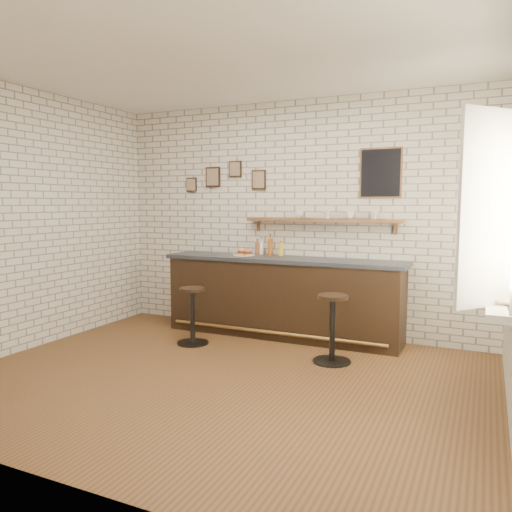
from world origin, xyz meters
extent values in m
plane|color=brown|center=(0.00, 0.00, 0.00)|extent=(5.00, 5.00, 0.00)
cube|color=black|center=(-0.05, 1.70, 0.48)|extent=(3.00, 0.58, 0.96)
cube|color=#2D333A|center=(-0.05, 1.70, 0.98)|extent=(3.10, 0.62, 0.05)
cylinder|color=olive|center=(-0.05, 1.38, 0.12)|extent=(2.79, 0.04, 0.04)
cylinder|color=white|center=(-0.59, 1.72, 1.02)|extent=(0.28, 0.28, 0.01)
cylinder|color=gold|center=(-0.54, 1.74, 1.02)|extent=(0.05, 0.05, 0.00)
cylinder|color=gold|center=(-0.57, 1.71, 1.02)|extent=(0.05, 0.05, 0.00)
cylinder|color=gold|center=(-0.71, 1.79, 1.02)|extent=(0.06, 0.06, 0.00)
cylinder|color=gold|center=(-0.56, 1.77, 1.02)|extent=(0.06, 0.06, 0.00)
cylinder|color=gold|center=(-0.71, 1.68, 1.02)|extent=(0.06, 0.06, 0.00)
cylinder|color=gold|center=(-0.54, 1.73, 1.02)|extent=(0.04, 0.04, 0.00)
cylinder|color=gold|center=(-0.60, 1.67, 1.02)|extent=(0.05, 0.05, 0.00)
cylinder|color=gold|center=(-0.71, 1.66, 1.02)|extent=(0.04, 0.04, 0.00)
cylinder|color=gold|center=(-0.76, 1.73, 1.02)|extent=(0.05, 0.05, 0.00)
cylinder|color=gold|center=(-0.55, 1.67, 1.02)|extent=(0.06, 0.06, 0.00)
cylinder|color=gold|center=(-0.70, 1.74, 1.02)|extent=(0.04, 0.04, 0.00)
cylinder|color=gold|center=(-0.58, 1.70, 1.02)|extent=(0.05, 0.05, 0.00)
cylinder|color=gold|center=(-0.55, 1.74, 1.02)|extent=(0.05, 0.05, 0.00)
cylinder|color=brown|center=(-0.49, 1.90, 1.09)|extent=(0.06, 0.06, 0.16)
cylinder|color=brown|center=(-0.49, 1.90, 1.18)|extent=(0.02, 0.02, 0.03)
cylinder|color=black|center=(-0.49, 1.90, 1.21)|extent=(0.03, 0.03, 0.01)
cylinder|color=beige|center=(-0.43, 1.90, 1.10)|extent=(0.06, 0.06, 0.18)
cylinder|color=beige|center=(-0.43, 1.90, 1.21)|extent=(0.02, 0.02, 0.04)
cylinder|color=black|center=(-0.43, 1.90, 1.23)|extent=(0.02, 0.02, 0.01)
cylinder|color=#A05319|center=(-0.30, 1.90, 1.12)|extent=(0.07, 0.07, 0.22)
cylinder|color=#A05319|center=(-0.30, 1.90, 1.25)|extent=(0.02, 0.02, 0.05)
cylinder|color=black|center=(-0.30, 1.90, 1.28)|extent=(0.03, 0.03, 0.01)
cylinder|color=yellow|center=(-0.15, 1.90, 1.08)|extent=(0.06, 0.06, 0.15)
cylinder|color=yellow|center=(-0.15, 1.90, 1.17)|extent=(0.03, 0.03, 0.03)
cylinder|color=maroon|center=(-0.15, 1.90, 1.19)|extent=(0.03, 0.03, 0.01)
cylinder|color=black|center=(-0.89, 0.92, 0.01)|extent=(0.38, 0.38, 0.02)
cylinder|color=black|center=(-0.89, 0.92, 0.33)|extent=(0.06, 0.06, 0.63)
cylinder|color=black|center=(-0.89, 0.92, 0.67)|extent=(0.33, 0.33, 0.04)
cylinder|color=black|center=(0.84, 0.94, 0.01)|extent=(0.41, 0.41, 0.02)
cylinder|color=black|center=(0.84, 0.94, 0.35)|extent=(0.06, 0.06, 0.67)
cylinder|color=black|center=(0.84, 0.94, 0.71)|extent=(0.43, 0.43, 0.04)
cube|color=brown|center=(0.40, 1.90, 1.48)|extent=(2.00, 0.18, 0.04)
cube|color=brown|center=(-0.50, 1.97, 1.40)|extent=(0.03, 0.04, 0.16)
cube|color=brown|center=(1.30, 1.97, 1.40)|extent=(0.03, 0.04, 0.16)
imported|color=white|center=(0.10, 1.90, 1.55)|extent=(0.16, 0.16, 0.09)
imported|color=white|center=(0.47, 1.90, 1.54)|extent=(0.13, 0.13, 0.09)
imported|color=white|center=(0.76, 1.90, 1.54)|extent=(0.13, 0.13, 0.09)
imported|color=white|center=(1.05, 1.90, 1.55)|extent=(0.12, 0.12, 0.10)
cube|color=black|center=(-1.20, 1.98, 2.05)|extent=(0.22, 0.02, 0.28)
cube|color=black|center=(-0.85, 1.98, 2.15)|extent=(0.18, 0.02, 0.22)
cube|color=black|center=(-0.50, 1.98, 2.00)|extent=(0.20, 0.02, 0.26)
cube|color=black|center=(-1.55, 1.98, 1.95)|extent=(0.16, 0.02, 0.20)
cube|color=black|center=(1.10, 1.98, 2.05)|extent=(0.46, 0.02, 0.56)
cube|color=white|center=(2.40, 0.30, 0.90)|extent=(0.20, 1.35, 0.06)
cube|color=white|center=(2.47, 0.30, 0.90)|extent=(0.05, 1.30, 0.06)
cube|color=white|center=(2.47, 0.90, 1.65)|extent=(0.05, 0.06, 1.50)
cube|color=white|center=(2.32, 0.00, 1.65)|extent=(0.40, 0.46, 1.46)
cube|color=white|center=(2.32, 0.60, 1.65)|extent=(0.40, 0.46, 1.46)
imported|color=tan|center=(2.38, 0.11, 0.94)|extent=(0.18, 0.22, 0.02)
imported|color=tan|center=(2.38, 0.09, 0.96)|extent=(0.17, 0.22, 0.02)
camera|label=1|loc=(2.29, -4.10, 1.70)|focal=35.00mm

